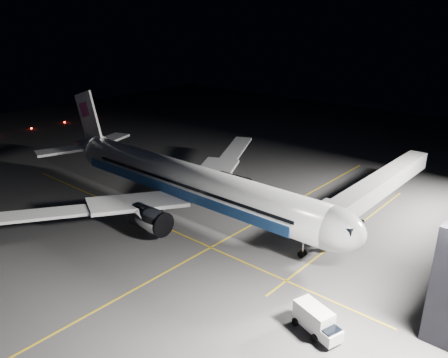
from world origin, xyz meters
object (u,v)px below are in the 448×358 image
jet_bridge (375,188)px  baggage_tug (230,162)px  safety_cone_a (203,181)px  safety_cone_c (220,195)px  service_truck (317,320)px  safety_cone_b (241,210)px  airliner (184,181)px

jet_bridge → baggage_tug: bearing=173.1°
baggage_tug → safety_cone_a: size_ratio=4.04×
safety_cone_c → safety_cone_a: bearing=157.1°
safety_cone_a → safety_cone_c: 7.43m
service_truck → safety_cone_c: service_truck is taller
safety_cone_a → safety_cone_b: size_ratio=0.97×
service_truck → safety_cone_c: bearing=163.8°
airliner → service_truck: airliner is taller
safety_cone_b → jet_bridge: bearing=37.4°
baggage_tug → airliner: bearing=-78.6°
jet_bridge → service_truck: bearing=-76.5°
airliner → baggage_tug: size_ratio=25.39×
airliner → jet_bridge: bearing=38.0°
jet_bridge → safety_cone_b: size_ratio=55.61×
service_truck → baggage_tug: bearing=157.0°
safety_cone_c → safety_cone_b: bearing=-21.4°
baggage_tug → safety_cone_b: bearing=-57.0°
airliner → safety_cone_b: size_ratio=99.38×
service_truck → safety_cone_c: 35.94m
jet_bridge → service_truck: (7.13, -29.61, -3.18)m
jet_bridge → safety_cone_c: jet_bridge is taller
safety_cone_c → jet_bridge: bearing=23.3°
safety_cone_b → safety_cone_c: safety_cone_b is taller
airliner → service_truck: bearing=-20.9°
airliner → service_truck: size_ratio=11.18×
jet_bridge → baggage_tug: jet_bridge is taller
safety_cone_b → baggage_tug: bearing=134.8°
safety_cone_b → safety_cone_a: bearing=157.8°
baggage_tug → safety_cone_a: (2.80, -10.88, -0.41)m
service_truck → baggage_tug: 51.93m
service_truck → safety_cone_c: size_ratio=9.06×
safety_cone_a → safety_cone_c: bearing=-22.9°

